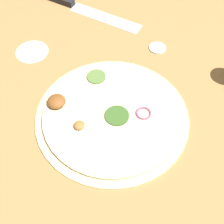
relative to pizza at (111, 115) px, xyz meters
The scene contains 5 objects.
ground_plane 0.01m from the pizza, 45.15° to the right, with size 3.00×3.00×0.00m, color #9E703F.
pizza is the anchor object (origin of this frame).
knife 0.40m from the pizza, 79.35° to the left, with size 0.21×0.28×0.02m.
loose_cap 0.24m from the pizza, 34.54° to the left, with size 0.04×0.04×0.01m.
flour_patch 0.28m from the pizza, 108.60° to the left, with size 0.08×0.08×0.00m.
Camera 1 is at (-0.17, -0.34, 0.55)m, focal length 50.00 mm.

